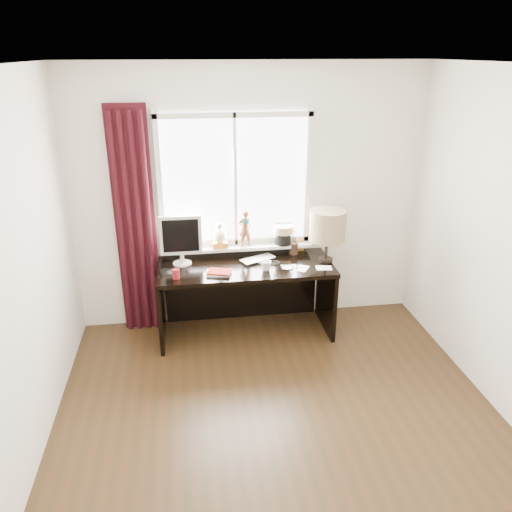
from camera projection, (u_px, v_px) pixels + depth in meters
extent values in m
cube|color=#312311|center=(287.00, 447.00, 3.64)|extent=(3.50, 4.00, 0.00)
cube|color=white|center=(299.00, 66.00, 2.64)|extent=(3.50, 4.00, 0.00)
cube|color=silver|center=(250.00, 199.00, 4.97)|extent=(3.50, 0.00, 2.60)
imported|color=silver|center=(258.00, 259.00, 4.93)|extent=(0.41, 0.35, 0.03)
imported|color=white|center=(266.00, 265.00, 4.70)|extent=(0.13, 0.13, 0.10)
cylinder|color=maroon|center=(176.00, 274.00, 4.53)|extent=(0.07, 0.07, 0.09)
cube|color=white|center=(235.00, 181.00, 4.86)|extent=(1.40, 0.02, 1.30)
cube|color=silver|center=(236.00, 241.00, 5.07)|extent=(1.50, 0.05, 0.05)
cube|color=silver|center=(234.00, 115.00, 4.60)|extent=(1.50, 0.05, 0.05)
cube|color=silver|center=(160.00, 184.00, 4.74)|extent=(0.05, 0.05, 1.40)
cube|color=silver|center=(308.00, 179.00, 4.93)|extent=(0.05, 0.05, 1.40)
cube|color=silver|center=(235.00, 181.00, 4.84)|extent=(0.03, 0.05, 1.30)
cube|color=silver|center=(237.00, 247.00, 5.04)|extent=(1.52, 0.18, 0.03)
cylinder|color=#4C0E18|center=(181.00, 237.00, 4.90)|extent=(0.14, 0.14, 0.25)
cube|color=gold|center=(220.00, 244.00, 4.99)|extent=(0.15, 0.12, 0.06)
sphere|color=beige|center=(220.00, 235.00, 4.95)|extent=(0.13, 0.13, 0.13)
sphere|color=beige|center=(220.00, 226.00, 4.91)|extent=(0.07, 0.07, 0.07)
imported|color=brown|center=(245.00, 228.00, 4.96)|extent=(0.16, 0.12, 0.38)
cylinder|color=#1E4C51|center=(245.00, 221.00, 4.92)|extent=(0.10, 0.10, 0.05)
cylinder|color=black|center=(283.00, 238.00, 5.06)|extent=(0.16, 0.16, 0.12)
cylinder|color=#8C6B4C|center=(283.00, 229.00, 5.02)|extent=(0.20, 0.20, 0.08)
cube|color=black|center=(135.00, 224.00, 4.81)|extent=(0.38, 0.05, 2.25)
cylinder|color=black|center=(121.00, 228.00, 4.77)|extent=(0.06, 0.06, 2.20)
cylinder|color=black|center=(130.00, 228.00, 4.78)|extent=(0.06, 0.06, 2.20)
cylinder|color=black|center=(140.00, 227.00, 4.79)|extent=(0.06, 0.06, 2.20)
cylinder|color=black|center=(149.00, 227.00, 4.81)|extent=(0.06, 0.06, 2.20)
cube|color=black|center=(245.00, 267.00, 4.83)|extent=(1.70, 0.70, 0.04)
cube|color=black|center=(161.00, 307.00, 4.87)|extent=(0.04, 0.64, 0.71)
cube|color=black|center=(326.00, 296.00, 5.09)|extent=(0.04, 0.64, 0.71)
cube|color=black|center=(242.00, 287.00, 5.28)|extent=(1.60, 0.03, 0.71)
cylinder|color=beige|center=(182.00, 263.00, 4.85)|extent=(0.18, 0.18, 0.01)
cylinder|color=beige|center=(182.00, 258.00, 4.83)|extent=(0.04, 0.04, 0.10)
cube|color=beige|center=(181.00, 235.00, 4.74)|extent=(0.40, 0.04, 0.38)
cube|color=black|center=(181.00, 236.00, 4.72)|extent=(0.34, 0.01, 0.32)
cube|color=beige|center=(218.00, 273.00, 4.64)|extent=(0.24, 0.18, 0.02)
cube|color=#6C0701|center=(219.00, 272.00, 4.63)|extent=(0.24, 0.20, 0.01)
cylinder|color=black|center=(294.00, 248.00, 5.07)|extent=(0.09, 0.09, 0.12)
cylinder|color=black|center=(292.00, 244.00, 5.06)|extent=(0.01, 0.01, 0.22)
cylinder|color=black|center=(295.00, 245.00, 5.06)|extent=(0.01, 0.01, 0.19)
cylinder|color=black|center=(294.00, 242.00, 5.06)|extent=(0.01, 0.01, 0.25)
cylinder|color=black|center=(295.00, 246.00, 5.08)|extent=(0.01, 0.01, 0.17)
cube|color=gold|center=(299.00, 245.00, 5.16)|extent=(0.10, 0.02, 0.13)
cube|color=#996633|center=(299.00, 245.00, 5.15)|extent=(0.08, 0.01, 0.10)
cylinder|color=black|center=(326.00, 259.00, 4.92)|extent=(0.14, 0.14, 0.03)
cylinder|color=black|center=(326.00, 248.00, 4.87)|extent=(0.03, 0.03, 0.22)
cylinder|color=tan|center=(328.00, 225.00, 4.79)|extent=(0.35, 0.35, 0.30)
cube|color=white|center=(289.00, 267.00, 4.79)|extent=(0.15, 0.12, 0.00)
cube|color=white|center=(324.00, 268.00, 4.77)|extent=(0.16, 0.13, 0.00)
cube|color=white|center=(302.00, 268.00, 4.76)|extent=(0.17, 0.19, 0.00)
torus|color=black|center=(287.00, 267.00, 4.77)|extent=(0.15, 0.15, 0.01)
torus|color=black|center=(274.00, 263.00, 4.87)|extent=(0.13, 0.13, 0.01)
torus|color=black|center=(273.00, 263.00, 4.88)|extent=(0.14, 0.14, 0.01)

